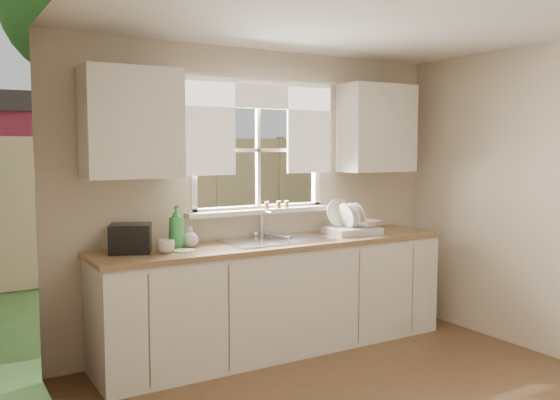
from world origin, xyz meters
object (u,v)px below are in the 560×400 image
soap_bottle_a (176,227)px  black_appliance (130,238)px  dish_rack (351,226)px  cup (166,247)px

soap_bottle_a → black_appliance: 0.37m
dish_rack → soap_bottle_a: size_ratio=1.41×
soap_bottle_a → dish_rack: bearing=-0.4°
cup → black_appliance: bearing=162.4°
dish_rack → cup: bearing=-177.1°
cup → black_appliance: 0.27m
soap_bottle_a → cup: size_ratio=2.59×
dish_rack → black_appliance: size_ratio=1.60×
dish_rack → cup: (-1.75, -0.09, -0.02)m
cup → black_appliance: size_ratio=0.44×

